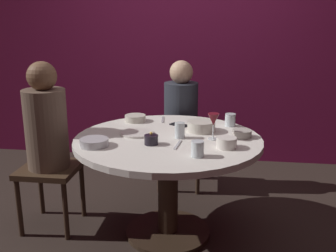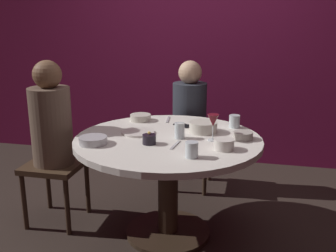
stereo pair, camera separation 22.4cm
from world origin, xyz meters
name	(u,v)px [view 1 (the left image)]	position (x,y,z in m)	size (l,w,h in m)	color
ground_plane	(168,233)	(0.00, 0.00, 0.00)	(8.00, 8.00, 0.00)	#2D231E
back_wall	(189,38)	(0.00, 1.65, 1.30)	(6.00, 0.10, 2.60)	maroon
dining_table	(168,160)	(0.00, 0.00, 0.56)	(1.26, 1.26, 0.72)	silver
seated_diner_left	(46,129)	(-0.86, 0.00, 0.75)	(0.40, 0.40, 1.22)	#3F2D1E
seated_diner_back	(181,110)	(0.00, 0.85, 0.71)	(0.40, 0.40, 1.15)	#3F2D1E
candle_holder	(151,140)	(-0.09, -0.16, 0.75)	(0.09, 0.09, 0.08)	black
wine_glass	(213,120)	(0.30, 0.00, 0.85)	(0.08, 0.08, 0.18)	silver
dinner_plate	(137,133)	(-0.23, 0.05, 0.73)	(0.23, 0.23, 0.01)	silver
cell_phone	(179,125)	(0.04, 0.31, 0.73)	(0.07, 0.14, 0.01)	black
bowl_serving_large	(94,142)	(-0.43, -0.24, 0.75)	(0.18, 0.18, 0.05)	#B7B7BC
bowl_salad_center	(135,118)	(-0.31, 0.39, 0.75)	(0.16, 0.16, 0.05)	beige
bowl_small_white	(227,143)	(0.39, -0.17, 0.76)	(0.13, 0.13, 0.07)	silver
bowl_sauce_side	(201,126)	(0.21, 0.18, 0.76)	(0.20, 0.20, 0.07)	beige
bowl_rice_portion	(242,134)	(0.49, 0.08, 0.75)	(0.13, 0.13, 0.05)	#B2ADA3
cup_near_candle	(198,149)	(0.22, -0.35, 0.77)	(0.07, 0.07, 0.09)	silver
cup_by_left_diner	(230,120)	(0.42, 0.35, 0.77)	(0.08, 0.08, 0.09)	silver
cup_by_right_diner	(180,130)	(0.08, 0.00, 0.78)	(0.07, 0.07, 0.11)	silver
fork_near_plate	(178,145)	(0.08, -0.16, 0.73)	(0.02, 0.18, 0.01)	#B7B7BC
knife_near_plate	(163,120)	(-0.10, 0.46, 0.73)	(0.02, 0.18, 0.01)	#B7B7BC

